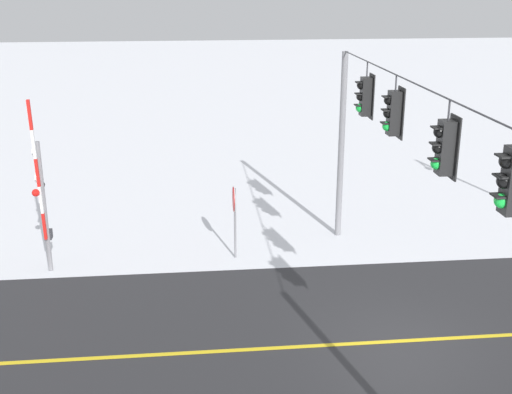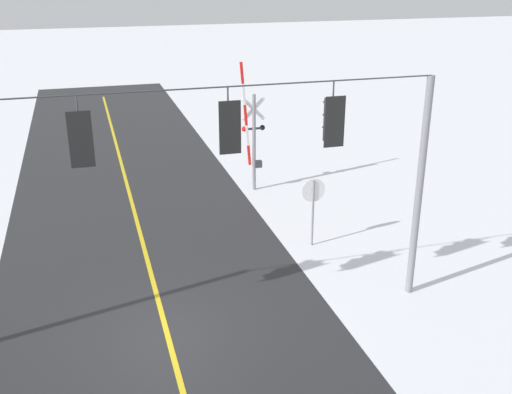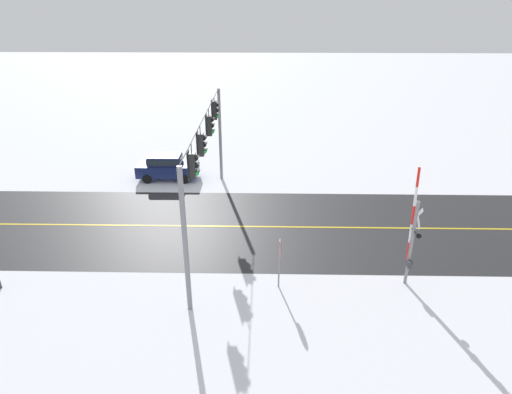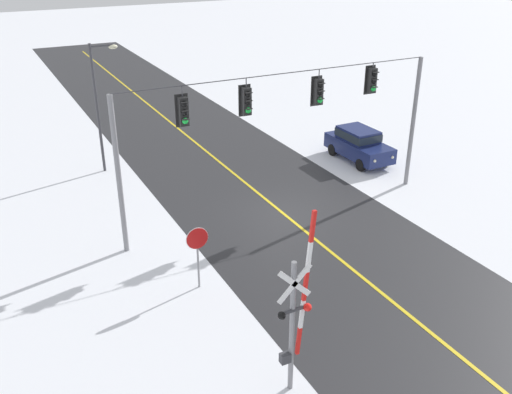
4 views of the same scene
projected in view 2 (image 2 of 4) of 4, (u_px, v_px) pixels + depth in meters
ground_plane at (166, 330)px, 15.47m from camera, size 160.00×160.00×0.00m
signal_span at (157, 168)px, 13.89m from camera, size 14.20×0.47×6.22m
stop_sign at (313, 197)px, 19.54m from camera, size 0.80×0.09×2.35m
railroad_crossing at (253, 135)px, 24.22m from camera, size 1.06×0.31×5.28m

